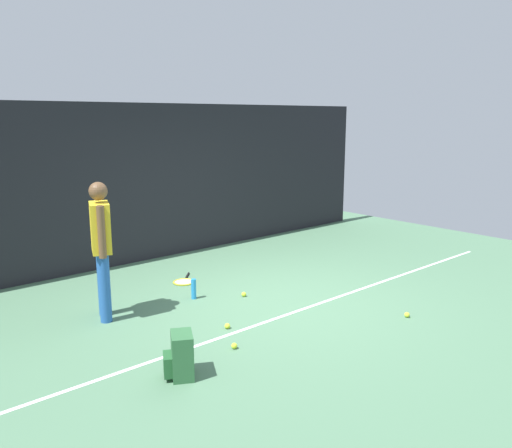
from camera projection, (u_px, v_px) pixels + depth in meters
The scene contains 11 objects.
ground_plane at pixel (275, 300), 7.08m from camera, with size 12.00×12.00×0.00m, color #4C7556.
back_fence at pixel (157, 182), 9.02m from camera, with size 10.00×0.10×2.68m, color black.
court_line at pixel (301, 310), 6.73m from camera, with size 9.00×0.05×0.00m, color white.
tennis_player at pixel (101, 242), 6.27m from camera, with size 0.35×0.50×1.70m.
tennis_racket at pixel (184, 281), 7.85m from camera, with size 0.55×0.57×0.03m.
backpack at pixel (181, 356), 4.96m from camera, with size 0.37×0.36×0.44m.
tennis_ball_near_player at pixel (227, 326), 6.13m from camera, with size 0.07×0.07×0.07m, color #CCE033.
tennis_ball_by_fence at pixel (234, 346), 5.60m from camera, with size 0.07×0.07×0.07m, color #CCE033.
tennis_ball_mid_court at pixel (407, 315), 6.48m from camera, with size 0.07×0.07×0.07m, color #CCE033.
tennis_ball_far_left at pixel (244, 294), 7.22m from camera, with size 0.07×0.07×0.07m, color #CCE033.
water_bottle at pixel (194, 289), 7.11m from camera, with size 0.07×0.07×0.28m, color #268CD8.
Camera 1 is at (-4.62, -4.88, 2.46)m, focal length 36.52 mm.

